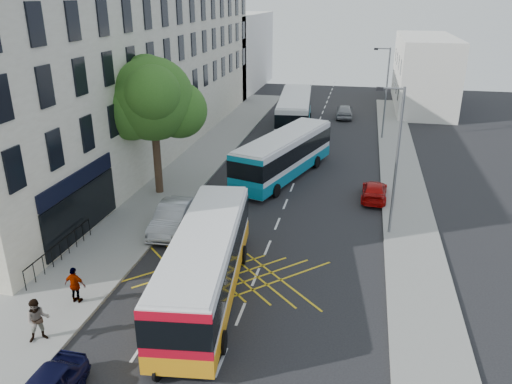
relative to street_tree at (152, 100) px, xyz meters
The scene contains 20 objects.
ground 18.33m from the street_tree, 60.38° to the right, with size 120.00×120.00×0.00m, color black.
pavement_left 6.22m from the street_tree, 73.47° to the left, with size 5.00×70.00×0.15m, color gray.
pavement_right 17.17m from the street_tree, ahead, with size 3.00×70.00×0.15m, color gray.
terrace_main 11.00m from the street_tree, 119.95° to the left, with size 8.30×45.00×13.50m.
terrace_far 40.43m from the street_tree, 97.81° to the left, with size 8.00×20.00×10.00m, color silver.
building_right 38.43m from the street_tree, 59.43° to the left, with size 6.00×18.00×8.00m, color silver.
street_tree is the anchor object (origin of this frame).
lamp_near 15.10m from the street_tree, 11.40° to the right, with size 1.45×0.15×8.00m.
lamp_far 22.57m from the street_tree, 49.19° to the left, with size 1.45×0.15×8.00m.
railings 11.22m from the street_tree, 97.02° to the right, with size 0.08×5.60×1.14m, color black, non-canonical shape.
bus_near 13.65m from the street_tree, 58.42° to the right, with size 3.91×11.33×3.12m.
bus_mid 10.20m from the street_tree, 33.43° to the left, with size 5.81×11.55×3.17m.
bus_far 19.99m from the street_tree, 70.59° to the left, with size 3.95×12.58×3.48m.
motorbike 17.86m from the street_tree, 66.42° to the right, with size 0.75×2.04×1.83m.
parked_car_silver 7.97m from the street_tree, 59.66° to the right, with size 1.65×4.74×1.56m, color #9C9FA3.
red_hatchback 15.28m from the street_tree, ahead, with size 1.58×3.89×1.13m, color #AC0807.
distant_car_grey 26.83m from the street_tree, 77.08° to the left, with size 2.12×4.59×1.28m, color #404447.
distant_car_silver 27.76m from the street_tree, 66.12° to the left, with size 1.72×4.29×1.46m, color #94969A.
pedestrian_near 16.29m from the street_tree, 84.38° to the right, with size 0.86×0.67×1.77m, color gray.
pedestrian_far 13.91m from the street_tree, 83.25° to the right, with size 0.97×0.40×1.65m, color gray.
Camera 1 is at (4.29, -13.93, 12.43)m, focal length 35.00 mm.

